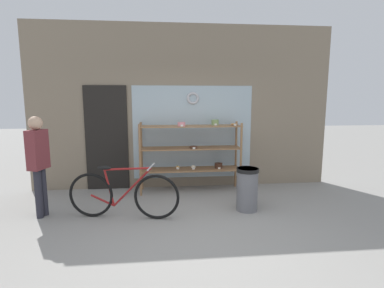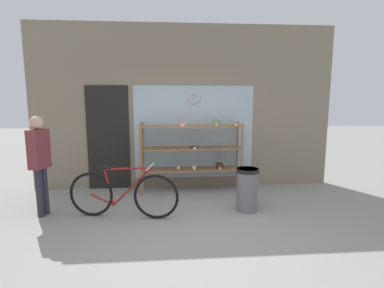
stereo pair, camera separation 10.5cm
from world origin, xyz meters
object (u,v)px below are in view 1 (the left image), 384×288
(display_case, at_px, (192,149))
(pedestrian, at_px, (38,159))
(trash_bin, at_px, (247,188))
(bicycle, at_px, (123,195))

(display_case, height_order, pedestrian, pedestrian)
(trash_bin, bearing_deg, display_case, 125.11)
(display_case, bearing_deg, pedestrian, -156.87)
(pedestrian, bearing_deg, bicycle, 98.59)
(trash_bin, bearing_deg, bicycle, -176.41)
(display_case, relative_size, trash_bin, 2.77)
(bicycle, bearing_deg, display_case, 56.81)
(display_case, relative_size, bicycle, 1.15)
(display_case, xyz_separation_m, pedestrian, (-2.50, -1.07, 0.07))
(bicycle, bearing_deg, pedestrian, -177.77)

